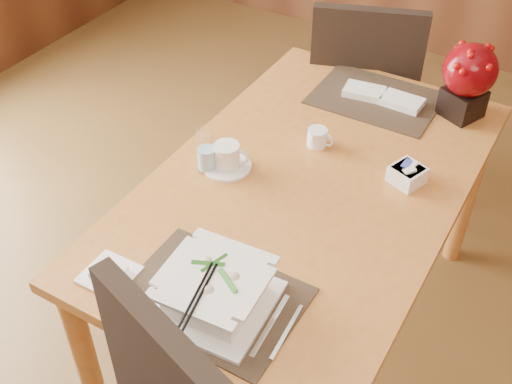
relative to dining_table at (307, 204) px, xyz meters
The scene contains 12 objects.
dining_table is the anchor object (origin of this frame).
placemat_near 0.56m from the dining_table, 90.00° to the right, with size 0.45×0.33×0.01m, color black.
placemat_far 0.56m from the dining_table, 90.00° to the left, with size 0.45×0.33×0.01m, color black.
soup_setting 0.58m from the dining_table, 88.09° to the right, with size 0.30×0.30×0.11m.
coffee_cup 0.30m from the dining_table, 164.35° to the right, with size 0.16×0.16×0.09m.
water_glass 0.37m from the dining_table, 160.18° to the right, with size 0.07×0.07×0.15m, color silver.
creamer_jug 0.23m from the dining_table, 108.80° to the left, with size 0.09×0.09×0.06m, color white, non-canonical shape.
sugar_caddy 0.33m from the dining_table, 29.63° to the left, with size 0.09×0.09×0.06m, color white.
berry_decor 0.72m from the dining_table, 63.74° to the left, with size 0.19×0.19×0.27m.
napkins_far 0.56m from the dining_table, 86.22° to the left, with size 0.29×0.10×0.03m, color white, non-canonical shape.
bread_plate 0.69m from the dining_table, 114.19° to the right, with size 0.13×0.13×0.01m, color white.
far_chair 0.89m from the dining_table, 100.98° to the left, with size 0.59×0.59×0.99m.
Camera 1 is at (0.64, -0.82, 2.03)m, focal length 45.00 mm.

